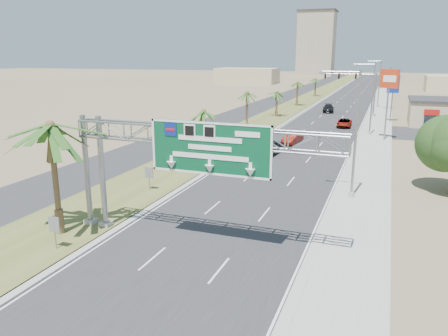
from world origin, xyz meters
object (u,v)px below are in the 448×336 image
pole_sign_red_far (389,80)px  car_far (328,108)px  sign_gantry (188,144)px  signal_mast (363,90)px  palm_near (50,126)px  car_left_lane (271,148)px  car_right_lane (344,123)px  car_mid_lane (293,138)px  pole_sign_red_near (389,83)px  pole_sign_blue (393,86)px

pole_sign_red_far → car_far: bearing=-141.7°
sign_gantry → car_far: bearing=90.3°
signal_mast → car_far: (-6.63, 4.53, -4.09)m
signal_mast → car_far: signal_mast is taller
palm_near → pole_sign_red_far: bearing=76.4°
car_left_lane → signal_mast: bearing=84.7°
sign_gantry → car_right_lane: bearing=84.7°
palm_near → car_mid_lane: 35.64m
car_right_lane → pole_sign_red_far: pole_sign_red_far is taller
signal_mast → pole_sign_red_near: 23.80m
sign_gantry → car_left_lane: bearing=93.4°
pole_sign_blue → car_left_lane: bearing=-112.0°
pole_sign_red_near → pole_sign_red_far: pole_sign_red_near is taller
palm_near → car_left_lane: (6.64, 27.20, -6.16)m
car_far → pole_sign_red_far: size_ratio=0.67×
car_mid_lane → car_right_lane: size_ratio=0.96×
palm_near → car_far: size_ratio=1.60×
signal_mast → car_right_lane: 14.43m
car_left_lane → car_right_lane: car_left_lane is taller
car_left_lane → palm_near: bearing=-97.1°
car_mid_lane → car_far: 34.26m
pole_sign_red_far → car_right_lane: bearing=-102.7°
car_left_lane → car_right_lane: size_ratio=0.98×
pole_sign_red_near → pole_sign_blue: (0.65, 17.98, -1.46)m
palm_near → car_right_lane: (12.59, 50.28, -6.28)m
car_left_lane → pole_sign_red_far: bearing=83.1°
signal_mast → pole_sign_blue: size_ratio=1.27×
pole_sign_red_near → car_left_lane: bearing=-131.8°
signal_mast → car_mid_lane: 30.75m
car_mid_lane → car_far: size_ratio=0.86×
car_right_lane → pole_sign_red_far: size_ratio=0.59×
sign_gantry → car_mid_lane: sign_gantry is taller
signal_mast → car_left_lane: (-7.73, -36.77, -4.08)m
car_left_lane → pole_sign_red_near: pole_sign_red_near is taller
car_left_lane → pole_sign_red_far: pole_sign_red_far is taller
palm_near → signal_mast: palm_near is taller
signal_mast → car_left_lane: 37.80m
palm_near → signal_mast: size_ratio=0.81×
palm_near → pole_sign_red_far: palm_near is taller
palm_near → car_mid_lane: palm_near is taller
car_mid_lane → car_left_lane: bearing=-90.7°
sign_gantry → car_right_lane: 48.86m
car_mid_lane → signal_mast: bearing=85.2°
car_mid_lane → pole_sign_blue: pole_sign_blue is taller
sign_gantry → car_far: 66.79m
palm_near → car_left_lane: bearing=76.3°
pole_sign_red_near → pole_sign_red_far: size_ratio=1.22×
car_left_lane → car_mid_lane: 7.12m
signal_mast → pole_sign_red_far: bearing=72.1°
palm_near → pole_sign_red_near: pole_sign_red_near is taller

